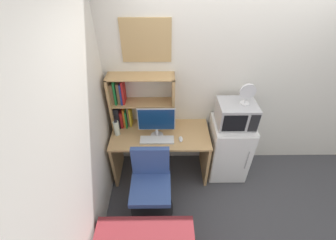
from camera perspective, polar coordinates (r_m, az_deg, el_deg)
wall_back at (r=3.18m, az=22.41°, el=8.27°), size 6.40×0.04×2.60m
wall_left at (r=1.89m, az=-26.43°, el=-16.94°), size 0.04×4.40×2.60m
desk at (r=3.14m, az=-1.85°, el=-6.59°), size 1.29×0.62×0.76m
hutch_bookshelf at (r=2.95m, az=-9.25°, el=4.45°), size 0.82×0.24×0.74m
monitor at (r=2.78m, az=-2.94°, el=-0.26°), size 0.47×0.17×0.43m
keyboard at (r=2.87m, az=-2.80°, el=-5.07°), size 0.43×0.15×0.02m
computer_mouse at (r=2.88m, az=3.25°, el=-4.85°), size 0.05×0.10×0.03m
water_bottle at (r=2.97m, az=-12.91°, el=-1.97°), size 0.07×0.07×0.23m
mini_fridge at (r=3.32m, az=15.00°, el=-7.00°), size 0.52×0.53×0.90m
microwave at (r=2.94m, az=16.87°, el=1.46°), size 0.46×0.39×0.31m
desk_fan at (r=2.80m, az=19.46°, el=6.47°), size 0.19×0.11×0.27m
desk_chair at (r=2.88m, az=-4.31°, el=-16.64°), size 0.55×0.55×0.90m
wall_corkboard at (r=2.68m, az=-5.58°, el=19.36°), size 0.57×0.02×0.49m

